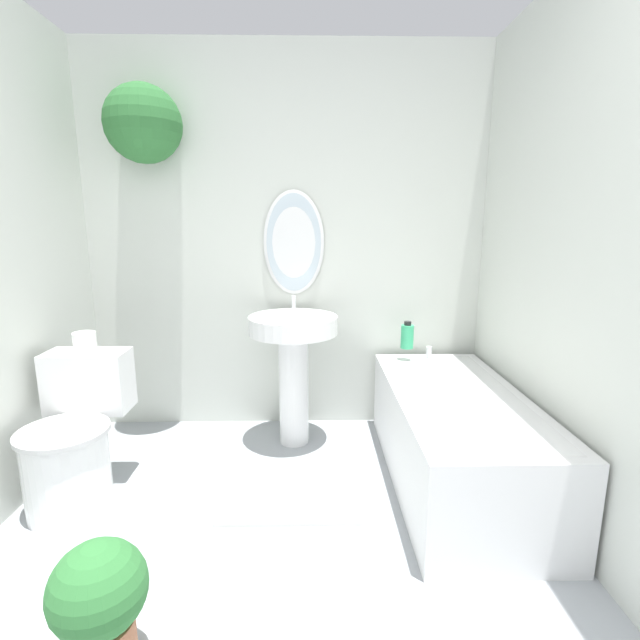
{
  "coord_description": "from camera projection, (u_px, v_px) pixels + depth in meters",
  "views": [
    {
      "loc": [
        0.15,
        -0.51,
        1.34
      ],
      "look_at": [
        0.19,
        1.53,
        0.91
      ],
      "focal_mm": 26.0,
      "sensor_mm": 36.0,
      "label": 1
    }
  ],
  "objects": [
    {
      "name": "bath_mat",
      "position": [
        290.0,
        501.0,
        2.25
      ],
      "size": [
        0.67,
        0.37,
        0.02
      ],
      "color": "silver",
      "rests_on": "ground_plane"
    },
    {
      "name": "toilet_paper_roll",
      "position": [
        85.0,
        342.0,
        2.33
      ],
      "size": [
        0.11,
        0.11,
        0.1
      ],
      "color": "white",
      "rests_on": "toilet"
    },
    {
      "name": "shampoo_bottle",
      "position": [
        407.0,
        336.0,
        2.89
      ],
      "size": [
        0.08,
        0.08,
        0.17
      ],
      "color": "#38B275",
      "rests_on": "bathtub"
    },
    {
      "name": "wall_back",
      "position": [
        262.0,
        223.0,
        2.9
      ],
      "size": [
        2.62,
        0.44,
        2.4
      ],
      "color": "silver",
      "rests_on": "ground_plane"
    },
    {
      "name": "toilet",
      "position": [
        74.0,
        441.0,
        2.23
      ],
      "size": [
        0.4,
        0.59,
        0.7
      ],
      "color": "white",
      "rests_on": "ground_plane"
    },
    {
      "name": "wall_right",
      "position": [
        607.0,
        259.0,
        1.75
      ],
      "size": [
        0.06,
        2.58,
        2.4
      ],
      "color": "silver",
      "rests_on": "ground_plane"
    },
    {
      "name": "bathtub",
      "position": [
        456.0,
        435.0,
        2.4
      ],
      "size": [
        0.65,
        1.42,
        0.56
      ],
      "color": "silver",
      "rests_on": "ground_plane"
    },
    {
      "name": "pedestal_sink",
      "position": [
        293.0,
        353.0,
        2.77
      ],
      "size": [
        0.53,
        0.53,
        0.9
      ],
      "color": "white",
      "rests_on": "ground_plane"
    },
    {
      "name": "potted_plant",
      "position": [
        100.0,
        601.0,
        1.36
      ],
      "size": [
        0.28,
        0.28,
        0.43
      ],
      "color": "#9E6042",
      "rests_on": "ground_plane"
    }
  ]
}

